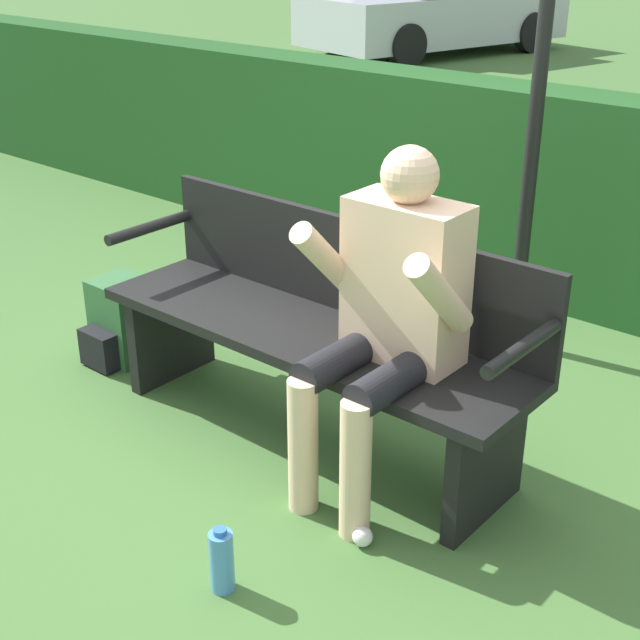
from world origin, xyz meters
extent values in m
plane|color=#426B33|center=(0.00, 0.00, 0.00)|extent=(40.00, 40.00, 0.00)
cube|color=#1E4C1E|center=(0.00, 2.01, 0.57)|extent=(12.00, 0.37, 1.15)
cube|color=black|center=(0.00, 0.00, 0.47)|extent=(1.91, 0.52, 0.05)
cube|color=black|center=(0.00, 0.24, 0.70)|extent=(1.91, 0.04, 0.40)
cube|color=black|center=(-0.83, 0.00, 0.23)|extent=(0.06, 0.47, 0.45)
cube|color=black|center=(0.83, 0.00, 0.23)|extent=(0.06, 0.47, 0.45)
cylinder|color=black|center=(-0.93, 0.00, 0.72)|extent=(0.05, 0.47, 0.05)
cylinder|color=black|center=(0.93, 0.00, 0.72)|extent=(0.05, 0.47, 0.05)
cube|color=beige|center=(0.42, 0.05, 0.80)|extent=(0.43, 0.22, 0.60)
sphere|color=beige|center=(0.42, 0.05, 1.19)|extent=(0.20, 0.20, 0.20)
cylinder|color=black|center=(0.30, -0.16, 0.53)|extent=(0.13, 0.43, 0.13)
cylinder|color=black|center=(0.54, -0.16, 0.53)|extent=(0.13, 0.43, 0.13)
cylinder|color=beige|center=(0.30, -0.38, 0.26)|extent=(0.11, 0.11, 0.53)
cylinder|color=beige|center=(0.54, -0.38, 0.26)|extent=(0.11, 0.11, 0.53)
cylinder|color=beige|center=(0.18, -0.10, 0.86)|extent=(0.09, 0.36, 0.36)
cylinder|color=beige|center=(0.66, -0.10, 0.86)|extent=(0.09, 0.36, 0.36)
cube|color=#336638|center=(-1.17, -0.01, 0.20)|extent=(0.27, 0.25, 0.40)
cube|color=black|center=(-1.17, -0.18, 0.10)|extent=(0.20, 0.09, 0.18)
cylinder|color=#4C8CCC|center=(0.39, -0.87, 0.11)|extent=(0.08, 0.08, 0.22)
cylinder|color=#2D66B2|center=(0.39, -0.87, 0.23)|extent=(0.04, 0.04, 0.02)
cylinder|color=black|center=(0.22, 1.35, 1.44)|extent=(0.07, 0.07, 2.87)
cube|color=#B7BCC6|center=(-5.68, 9.50, 0.52)|extent=(2.70, 4.33, 0.69)
cylinder|color=black|center=(-6.18, 10.91, 0.30)|extent=(0.32, 0.62, 0.59)
cylinder|color=black|center=(-4.56, 10.49, 0.30)|extent=(0.32, 0.62, 0.59)
cylinder|color=black|center=(-6.80, 8.50, 0.30)|extent=(0.32, 0.62, 0.59)
cylinder|color=black|center=(-5.17, 8.08, 0.30)|extent=(0.32, 0.62, 0.59)
sphere|color=silver|center=(0.60, -0.41, 0.04)|extent=(0.07, 0.07, 0.07)
camera|label=1|loc=(2.09, -2.40, 2.01)|focal=50.00mm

